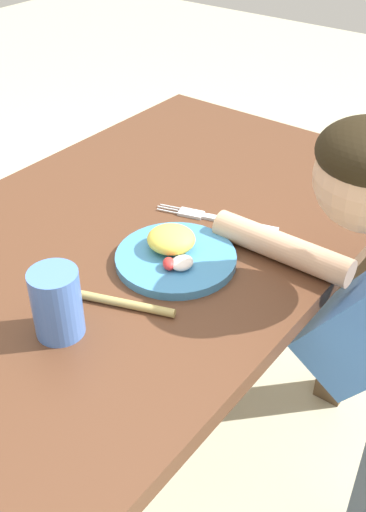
{
  "coord_description": "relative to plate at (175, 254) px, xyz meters",
  "views": [
    {
      "loc": [
        -0.64,
        -0.64,
        1.33
      ],
      "look_at": [
        0.02,
        -0.13,
        0.73
      ],
      "focal_mm": 42.45,
      "sensor_mm": 36.0,
      "label": 1
    }
  ],
  "objects": [
    {
      "name": "fork",
      "position": [
        0.15,
        0.01,
        -0.01
      ],
      "size": [
        0.08,
        0.23,
        0.01
      ],
      "rotation": [
        0.0,
        0.0,
        1.85
      ],
      "color": "silver",
      "rests_on": "dining_table"
    },
    {
      "name": "drinking_cup",
      "position": [
        -0.24,
        0.03,
        0.04
      ],
      "size": [
        0.07,
        0.07,
        0.11
      ],
      "primitive_type": "cylinder",
      "color": "#4B79D3",
      "rests_on": "dining_table"
    },
    {
      "name": "plate",
      "position": [
        0.0,
        0.0,
        0.0
      ],
      "size": [
        0.21,
        0.21,
        0.05
      ],
      "color": "#4289C1",
      "rests_on": "dining_table"
    },
    {
      "name": "spoon",
      "position": [
        -0.16,
        0.05,
        -0.01
      ],
      "size": [
        0.1,
        0.21,
        0.02
      ],
      "rotation": [
        0.0,
        0.0,
        1.92
      ],
      "color": "tan",
      "rests_on": "dining_table"
    },
    {
      "name": "ground_plane",
      "position": [
        -0.02,
        0.11,
        -0.73
      ],
      "size": [
        8.0,
        8.0,
        0.0
      ],
      "primitive_type": "plane",
      "color": "beige"
    },
    {
      "name": "dining_table",
      "position": [
        -0.02,
        0.11,
        -0.15
      ],
      "size": [
        1.3,
        0.72,
        0.71
      ],
      "color": "#54321F",
      "rests_on": "ground_plane"
    }
  ]
}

